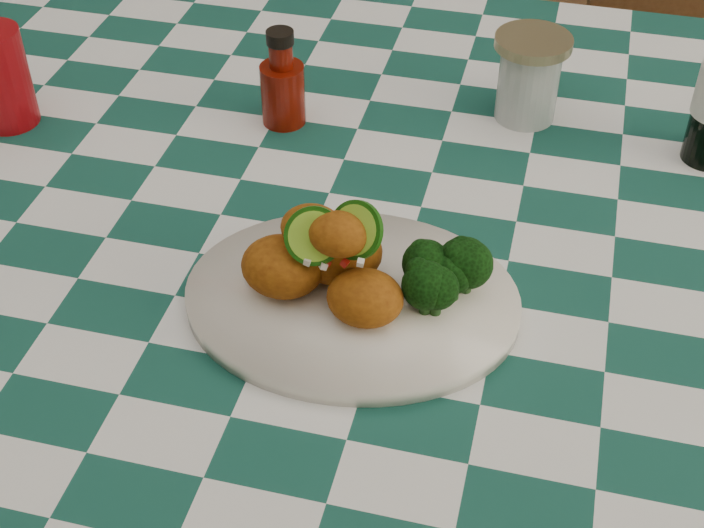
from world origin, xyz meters
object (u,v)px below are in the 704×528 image
(plate, at_px, (352,300))
(wooden_chair_right, at_px, (688,168))
(fried_chicken_pile, at_px, (341,254))
(mason_jar, at_px, (529,78))
(red_tumbler, at_px, (0,77))
(wooden_chair_left, at_px, (322,97))
(ketchup_bottle, at_px, (282,78))
(dining_table, at_px, (334,423))

(plate, xyz_separation_m, wooden_chair_right, (0.40, 0.85, -0.37))
(fried_chicken_pile, relative_size, mason_jar, 1.39)
(plate, bearing_deg, mason_jar, 72.11)
(red_tumbler, xyz_separation_m, mason_jar, (0.60, 0.16, -0.01))
(mason_jar, height_order, wooden_chair_left, wooden_chair_left)
(mason_jar, bearing_deg, wooden_chair_left, 128.36)
(mason_jar, bearing_deg, fried_chicken_pile, -109.27)
(fried_chicken_pile, bearing_deg, mason_jar, 70.73)
(red_tumbler, xyz_separation_m, ketchup_bottle, (0.32, 0.08, -0.00))
(dining_table, relative_size, wooden_chair_right, 1.95)
(ketchup_bottle, height_order, wooden_chair_left, ketchup_bottle)
(dining_table, height_order, red_tumbler, red_tumbler)
(wooden_chair_right, bearing_deg, plate, -123.09)
(wooden_chair_left, xyz_separation_m, wooden_chair_right, (0.68, -0.03, -0.03))
(red_tumbler, bearing_deg, dining_table, -6.34)
(dining_table, distance_m, wooden_chair_right, 0.83)
(red_tumbler, relative_size, ketchup_bottle, 1.00)
(red_tumbler, bearing_deg, ketchup_bottle, 14.09)
(ketchup_bottle, bearing_deg, red_tumbler, -165.91)
(red_tumbler, xyz_separation_m, wooden_chair_right, (0.87, 0.64, -0.42))
(wooden_chair_left, bearing_deg, red_tumbler, -83.70)
(plate, xyz_separation_m, fried_chicken_pile, (-0.01, 0.00, 0.06))
(dining_table, distance_m, mason_jar, 0.53)
(dining_table, bearing_deg, fried_chicken_pile, -71.03)
(wooden_chair_right, bearing_deg, dining_table, -132.38)
(plate, distance_m, ketchup_bottle, 0.34)
(mason_jar, distance_m, wooden_chair_right, 0.69)
(plate, height_order, fried_chicken_pile, fried_chicken_pile)
(dining_table, xyz_separation_m, plate, (0.07, -0.17, 0.40))
(plate, height_order, wooden_chair_right, wooden_chair_right)
(fried_chicken_pile, height_order, wooden_chair_left, wooden_chair_left)
(red_tumbler, bearing_deg, wooden_chair_right, 36.02)
(plate, bearing_deg, wooden_chair_left, 107.56)
(red_tumbler, distance_m, mason_jar, 0.62)
(red_tumbler, relative_size, wooden_chair_right, 0.14)
(dining_table, height_order, wooden_chair_right, wooden_chair_right)
(mason_jar, bearing_deg, plate, -107.89)
(plate, relative_size, mason_jar, 3.01)
(ketchup_bottle, relative_size, wooden_chair_left, 0.13)
(dining_table, height_order, ketchup_bottle, ketchup_bottle)
(mason_jar, bearing_deg, ketchup_bottle, -163.92)
(mason_jar, height_order, wooden_chair_right, mason_jar)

